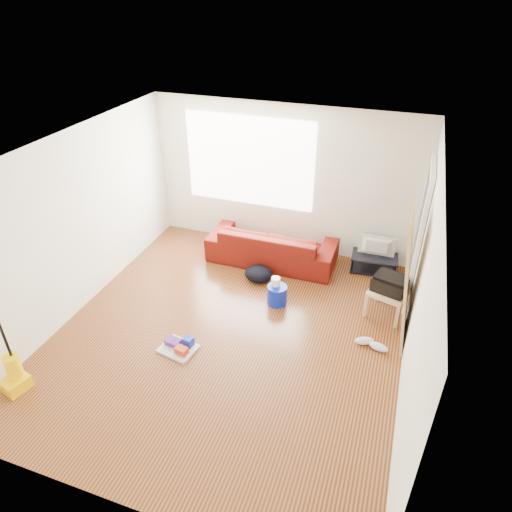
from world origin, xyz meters
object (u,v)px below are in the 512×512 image
(tv_stand, at_px, (374,263))
(vacuum, at_px, (14,374))
(sofa, at_px, (272,261))
(side_table, at_px, (388,294))
(cleaning_tray, at_px, (179,347))
(bucket, at_px, (277,303))
(backpack, at_px, (259,280))

(tv_stand, bearing_deg, vacuum, -136.56)
(sofa, relative_size, vacuum, 1.78)
(side_table, relative_size, cleaning_tray, 1.20)
(bucket, distance_m, vacuum, 3.52)
(vacuum, bearing_deg, side_table, 49.23)
(sofa, distance_m, tv_stand, 1.69)
(sofa, relative_size, tv_stand, 2.81)
(tv_stand, relative_size, cleaning_tray, 1.49)
(sofa, height_order, cleaning_tray, sofa)
(sofa, bearing_deg, backpack, 87.85)
(tv_stand, relative_size, bucket, 2.58)
(sofa, distance_m, side_table, 2.15)
(sofa, xyz_separation_m, backpack, (-0.02, -0.62, 0.00))
(cleaning_tray, bearing_deg, side_table, 33.91)
(side_table, bearing_deg, bucket, -169.62)
(cleaning_tray, height_order, vacuum, vacuum)
(sofa, xyz_separation_m, tv_stand, (1.66, 0.27, 0.15))
(sofa, bearing_deg, bucket, 111.23)
(sofa, xyz_separation_m, cleaning_tray, (-0.49, -2.45, 0.05))
(tv_stand, distance_m, cleaning_tray, 3.46)
(backpack, relative_size, vacuum, 0.38)
(sofa, relative_size, side_table, 3.48)
(bucket, height_order, cleaning_tray, cleaning_tray)
(vacuum, bearing_deg, bucket, 60.22)
(cleaning_tray, bearing_deg, backpack, 75.74)
(backpack, bearing_deg, side_table, -10.81)
(sofa, xyz_separation_m, bucket, (0.42, -1.08, 0.00))
(bucket, height_order, vacuum, vacuum)
(sofa, relative_size, cleaning_tray, 4.19)
(tv_stand, distance_m, side_table, 1.13)
(sofa, xyz_separation_m, side_table, (1.96, -0.80, 0.34))
(cleaning_tray, bearing_deg, tv_stand, 51.66)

